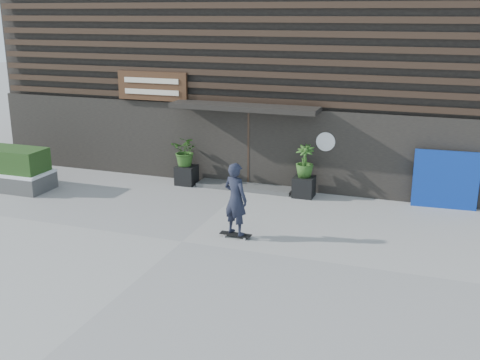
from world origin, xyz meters
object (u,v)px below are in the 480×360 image
at_px(planter_pot_right, 304,187).
at_px(skateboarder, 236,199).
at_px(blue_tarp, 446,180).
at_px(planter_pot_left, 187,175).

relative_size(planter_pot_right, skateboarder, 0.32).
xyz_separation_m(blue_tarp, skateboarder, (-4.70, -4.01, 0.16)).
distance_m(planter_pot_left, skateboarder, 4.83).
distance_m(planter_pot_right, skateboarder, 3.86).
bearing_deg(planter_pot_right, skateboarder, -102.00).
relative_size(planter_pot_left, blue_tarp, 0.35).
bearing_deg(blue_tarp, planter_pot_right, -179.04).
relative_size(planter_pot_left, skateboarder, 0.32).
xyz_separation_m(planter_pot_left, skateboarder, (3.01, -3.71, 0.68)).
relative_size(planter_pot_left, planter_pot_right, 1.00).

